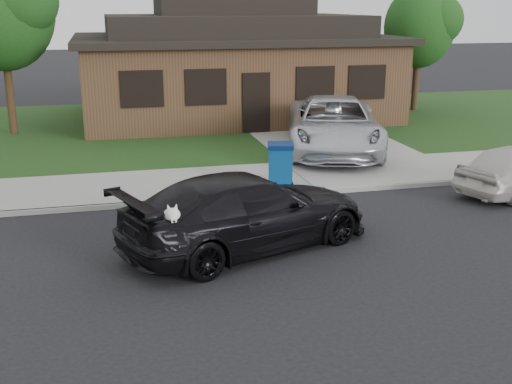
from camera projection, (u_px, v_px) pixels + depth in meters
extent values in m
plane|color=black|center=(187.00, 259.00, 12.04)|extent=(120.00, 120.00, 0.00)
cube|color=gray|center=(161.00, 186.00, 16.69)|extent=(60.00, 3.00, 0.12)
cube|color=gray|center=(167.00, 202.00, 15.29)|extent=(60.00, 0.12, 0.12)
cube|color=#193814|center=(141.00, 129.00, 24.15)|extent=(60.00, 13.00, 0.13)
cube|color=gray|center=(317.00, 137.00, 22.70)|extent=(4.50, 13.00, 0.14)
imported|color=black|center=(247.00, 212.00, 12.41)|extent=(5.51, 3.77, 1.48)
ellipsoid|color=white|center=(171.00, 217.00, 11.12)|extent=(0.34, 0.40, 0.30)
sphere|color=white|center=(173.00, 215.00, 10.87)|extent=(0.26, 0.26, 0.26)
cube|color=white|center=(174.00, 220.00, 10.77)|extent=(0.09, 0.12, 0.08)
sphere|color=black|center=(174.00, 221.00, 10.72)|extent=(0.04, 0.04, 0.04)
cone|color=white|center=(168.00, 207.00, 10.87)|extent=(0.11, 0.11, 0.14)
cone|color=white|center=(176.00, 207.00, 10.90)|extent=(0.11, 0.11, 0.14)
imported|color=silver|center=(334.00, 125.00, 20.01)|extent=(4.40, 6.57, 1.68)
cube|color=navy|center=(280.00, 166.00, 16.44)|extent=(0.72, 0.72, 0.98)
cube|color=#061C4D|center=(281.00, 146.00, 16.29)|extent=(0.78, 0.78, 0.11)
cylinder|color=black|center=(275.00, 185.00, 16.23)|extent=(0.09, 0.16, 0.15)
cylinder|color=black|center=(292.00, 184.00, 16.33)|extent=(0.09, 0.16, 0.15)
cube|color=#422B1C|center=(233.00, 79.00, 26.47)|extent=(12.00, 8.00, 3.00)
cube|color=black|center=(233.00, 38.00, 26.01)|extent=(12.60, 8.60, 0.25)
cube|color=black|center=(233.00, 25.00, 25.86)|extent=(10.00, 6.50, 0.80)
cube|color=black|center=(233.00, 7.00, 25.67)|extent=(6.00, 3.50, 0.60)
cube|color=black|center=(256.00, 102.00, 22.83)|extent=(1.00, 0.06, 2.10)
cube|color=black|center=(142.00, 89.00, 21.76)|extent=(1.30, 0.05, 1.10)
cube|color=black|center=(206.00, 87.00, 22.26)|extent=(1.30, 0.05, 1.10)
cube|color=black|center=(315.00, 84.00, 23.16)|extent=(1.30, 0.05, 1.10)
cube|color=black|center=(367.00, 82.00, 23.61)|extent=(1.30, 0.05, 1.10)
cylinder|color=#332114|center=(11.00, 99.00, 22.76)|extent=(0.28, 0.28, 2.48)
ellipsoid|color=#143811|center=(1.00, 10.00, 21.90)|extent=(3.60, 3.60, 4.14)
cylinder|color=#332114|center=(415.00, 86.00, 27.95)|extent=(0.28, 0.28, 2.03)
ellipsoid|color=#143811|center=(419.00, 27.00, 27.24)|extent=(3.00, 3.00, 3.45)
sphere|color=#26591E|center=(438.00, 20.00, 26.87)|extent=(2.10, 2.10, 2.10)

